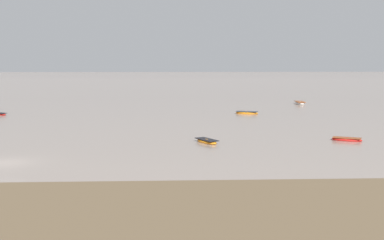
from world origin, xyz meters
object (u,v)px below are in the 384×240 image
rowboat_moored_1 (207,141)px  rowboat_moored_0 (247,113)px  rowboat_moored_6 (347,140)px  rowboat_moored_3 (300,103)px

rowboat_moored_1 → rowboat_moored_0: bearing=136.7°
rowboat_moored_0 → rowboat_moored_6: 28.82m
rowboat_moored_0 → rowboat_moored_6: size_ratio=1.19×
rowboat_moored_0 → rowboat_moored_3: rowboat_moored_3 is taller
rowboat_moored_0 → rowboat_moored_1: bearing=-83.1°
rowboat_moored_1 → rowboat_moored_6: bearing=65.5°
rowboat_moored_1 → rowboat_moored_6: (14.42, 0.58, -0.01)m
rowboat_moored_0 → rowboat_moored_1: size_ratio=1.11×
rowboat_moored_0 → rowboat_moored_3: bearing=77.7°
rowboat_moored_1 → rowboat_moored_3: bearing=128.5°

